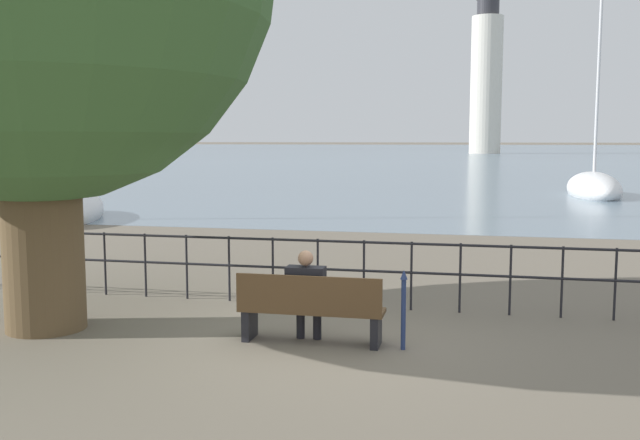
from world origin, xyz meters
TOP-DOWN VIEW (x-y plane):
  - ground_plane at (0.00, 0.00)m, footprint 1000.00×1000.00m
  - harbor_water at (0.00, 160.80)m, footprint 600.00×300.00m
  - park_bench at (0.00, -0.06)m, footprint 1.86×0.45m
  - seated_person_left at (-0.07, 0.01)m, footprint 0.49×0.35m
  - promenade_railing at (0.00, 2.00)m, footprint 15.27×0.04m
  - closed_umbrella at (1.17, -0.07)m, footprint 0.09×0.09m
  - sailboat_0 at (-10.65, 11.91)m, footprint 3.57×5.89m
  - sailboat_3 at (7.29, 25.66)m, footprint 2.32×6.48m
  - harbor_lighthouse at (3.54, 121.74)m, footprint 5.45×5.45m

SIDE VIEW (x-z plane):
  - ground_plane at x=0.00m, z-range 0.00..0.00m
  - harbor_water at x=0.00m, z-range 0.00..0.01m
  - sailboat_0 at x=-10.65m, z-range -4.73..5.40m
  - sailboat_3 at x=7.29m, z-range -5.02..5.73m
  - park_bench at x=0.00m, z-range -0.02..0.88m
  - closed_umbrella at x=1.17m, z-range 0.06..1.06m
  - seated_person_left at x=-0.07m, z-range 0.06..1.25m
  - promenade_railing at x=0.00m, z-range 0.17..1.22m
  - harbor_lighthouse at x=3.54m, z-range -1.01..28.02m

